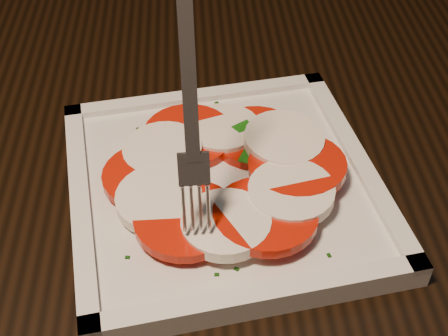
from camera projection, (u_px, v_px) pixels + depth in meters
name	position (u px, v px, depth m)	size (l,w,h in m)	color
table	(193.00, 225.00, 0.63)	(1.27, 0.91, 0.75)	black
plate	(224.00, 188.00, 0.51)	(0.25, 0.25, 0.01)	white
caprese_salad	(224.00, 172.00, 0.50)	(0.20, 0.20, 0.03)	red
fork	(189.00, 91.00, 0.40)	(0.03, 0.06, 0.19)	white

